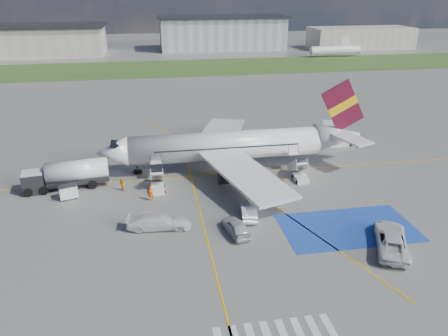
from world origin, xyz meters
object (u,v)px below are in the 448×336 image
(fuel_tanker, at_px, (67,177))
(van_white_b, at_px, (158,220))
(car_silver_a, at_px, (236,227))
(car_silver_b, at_px, (248,210))
(van_white_a, at_px, (392,237))
(airliner, at_px, (236,145))
(gpu_cart, at_px, (68,192))
(belt_loader, at_px, (338,143))

(fuel_tanker, height_order, van_white_b, fuel_tanker)
(van_white_b, bearing_deg, car_silver_a, -100.90)
(car_silver_b, bearing_deg, van_white_a, 152.81)
(airliner, distance_m, gpu_cart, 22.50)
(airliner, xyz_separation_m, belt_loader, (17.88, 6.36, -2.98))
(van_white_b, bearing_deg, van_white_a, -102.37)
(car_silver_a, bearing_deg, van_white_b, -28.62)
(van_white_a, height_order, van_white_b, van_white_a)
(gpu_cart, distance_m, van_white_a, 36.41)
(fuel_tanker, xyz_separation_m, gpu_cart, (0.55, -3.16, -0.69))
(belt_loader, height_order, van_white_a, van_white_a)
(car_silver_a, bearing_deg, gpu_cart, -43.34)
(belt_loader, bearing_deg, car_silver_a, -132.25)
(car_silver_a, distance_m, van_white_a, 15.25)
(gpu_cart, bearing_deg, van_white_b, -58.01)
(belt_loader, xyz_separation_m, van_white_b, (-29.08, -21.10, 0.58))
(car_silver_b, xyz_separation_m, van_white_b, (-9.82, -0.88, 0.22))
(car_silver_a, height_order, van_white_b, van_white_b)
(belt_loader, relative_size, car_silver_b, 1.17)
(gpu_cart, relative_size, car_silver_a, 0.51)
(airliner, bearing_deg, van_white_a, -63.77)
(airliner, xyz_separation_m, van_white_a, (10.95, -22.22, -2.25))
(gpu_cart, height_order, car_silver_b, gpu_cart)
(fuel_tanker, relative_size, gpu_cart, 4.48)
(fuel_tanker, bearing_deg, belt_loader, 4.75)
(car_silver_b, bearing_deg, gpu_cart, -14.72)
(gpu_cart, relative_size, belt_loader, 0.43)
(airliner, xyz_separation_m, car_silver_a, (-3.42, -17.15, -2.60))
(car_silver_a, xyz_separation_m, car_silver_b, (2.04, 3.28, -0.01))
(car_silver_b, relative_size, van_white_a, 0.77)
(fuel_tanker, height_order, van_white_a, fuel_tanker)
(fuel_tanker, distance_m, car_silver_b, 23.57)
(fuel_tanker, bearing_deg, van_white_b, -55.81)
(fuel_tanker, bearing_deg, gpu_cart, -88.09)
(gpu_cart, bearing_deg, belt_loader, -0.20)
(car_silver_b, distance_m, van_white_a, 14.90)
(van_white_a, bearing_deg, gpu_cart, -3.10)
(car_silver_b, height_order, van_white_b, van_white_b)
(gpu_cart, relative_size, van_white_a, 0.38)
(gpu_cart, bearing_deg, car_silver_b, -39.06)
(airliner, relative_size, car_silver_a, 7.96)
(airliner, distance_m, car_silver_a, 17.68)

